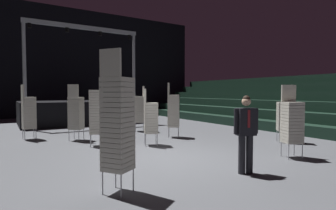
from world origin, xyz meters
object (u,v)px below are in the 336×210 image
object	(u,v)px
chair_stack_front_right	(76,112)
chair_stack_aisle_left	(140,109)
chair_stack_rear_left	(29,112)
chair_stack_mid_left	(284,116)
chair_stack_front_left	(173,110)
chair_stack_rear_centre	(151,117)
chair_stack_mid_centre	(118,122)
chair_stack_rear_right	(96,111)
chair_stack_mid_right	(292,121)
man_with_tie	(246,130)
stage_riser	(78,111)

from	to	relation	value
chair_stack_front_right	chair_stack_aisle_left	bearing A→B (deg)	57.54
chair_stack_rear_left	chair_stack_aisle_left	world-z (taller)	same
chair_stack_mid_left	chair_stack_front_left	bearing A→B (deg)	84.84
chair_stack_front_right	chair_stack_rear_centre	bearing A→B (deg)	-9.51
chair_stack_rear_left	chair_stack_mid_centre	bearing A→B (deg)	1.23
chair_stack_mid_left	chair_stack_rear_centre	xyz separation A→B (m)	(-4.29, 1.98, 0.00)
chair_stack_front_left	chair_stack_mid_left	distance (m)	4.05
chair_stack_mid_centre	chair_stack_rear_left	xyz separation A→B (m)	(-0.85, 6.90, -0.21)
chair_stack_rear_right	chair_stack_aisle_left	distance (m)	3.59
chair_stack_front_right	chair_stack_rear_left	size ratio (longest dim) A/B	1.00
chair_stack_rear_right	chair_stack_rear_centre	world-z (taller)	chair_stack_rear_right
chair_stack_rear_left	chair_stack_rear_right	world-z (taller)	chair_stack_rear_right
chair_stack_front_right	chair_stack_mid_centre	distance (m)	5.82
chair_stack_front_right	chair_stack_aisle_left	xyz separation A→B (m)	(3.01, 0.93, 0.00)
chair_stack_mid_right	chair_stack_rear_left	xyz separation A→B (m)	(-5.78, 6.90, 0.04)
chair_stack_front_left	man_with_tie	bearing A→B (deg)	21.68
chair_stack_mid_left	chair_stack_front_right	bearing A→B (deg)	97.42
chair_stack_mid_right	stage_riser	bearing A→B (deg)	-50.45
chair_stack_front_left	chair_stack_mid_centre	xyz separation A→B (m)	(-4.04, -4.50, 0.17)
chair_stack_mid_left	chair_stack_aisle_left	world-z (taller)	chair_stack_aisle_left
chair_stack_mid_centre	chair_stack_rear_centre	distance (m)	4.34
stage_riser	chair_stack_rear_right	world-z (taller)	stage_riser
chair_stack_front_left	chair_stack_mid_right	distance (m)	4.59
chair_stack_front_left	chair_stack_aisle_left	size ratio (longest dim) A/B	1.04
chair_stack_mid_left	chair_stack_mid_right	xyz separation A→B (m)	(-1.87, -1.55, 0.04)
man_with_tie	chair_stack_mid_right	bearing A→B (deg)	-151.99
man_with_tie	chair_stack_mid_right	world-z (taller)	chair_stack_mid_right
chair_stack_mid_centre	chair_stack_front_right	bearing A→B (deg)	140.01
stage_riser	chair_stack_front_right	world-z (taller)	stage_riser
man_with_tie	chair_stack_rear_right	size ratio (longest dim) A/B	0.73
man_with_tie	chair_stack_rear_right	bearing A→B (deg)	-50.50
man_with_tie	chair_stack_mid_right	distance (m)	2.19
man_with_tie	chair_stack_front_right	world-z (taller)	chair_stack_front_right
chair_stack_mid_right	chair_stack_front_left	bearing A→B (deg)	-53.40
chair_stack_front_right	chair_stack_rear_centre	xyz separation A→B (m)	(1.90, -2.26, -0.08)
chair_stack_rear_left	chair_stack_mid_left	bearing A→B (deg)	49.23
chair_stack_mid_right	chair_stack_mid_centre	bearing A→B (deg)	25.42
man_with_tie	chair_stack_mid_left	xyz separation A→B (m)	(4.03, 1.92, -0.01)
chair_stack_mid_left	chair_stack_mid_right	world-z (taller)	chair_stack_mid_right
chair_stack_mid_right	chair_stack_rear_centre	xyz separation A→B (m)	(-2.42, 3.53, -0.04)
chair_stack_rear_centre	chair_stack_front_right	bearing A→B (deg)	-117.40
man_with_tie	chair_stack_aisle_left	world-z (taller)	chair_stack_aisle_left
chair_stack_front_left	chair_stack_rear_left	bearing A→B (deg)	-79.82
chair_stack_mid_left	chair_stack_rear_left	size ratio (longest dim) A/B	0.92
man_with_tie	chair_stack_rear_right	xyz separation A→B (m)	(-1.83, 4.71, 0.20)
man_with_tie	chair_stack_rear_left	xyz separation A→B (m)	(-3.62, 7.27, 0.07)
chair_stack_rear_left	stage_riser	bearing A→B (deg)	141.96
chair_stack_rear_right	chair_stack_rear_centre	distance (m)	1.78
man_with_tie	chair_stack_rear_centre	size ratio (longest dim) A/B	0.90
chair_stack_front_left	chair_stack_rear_left	xyz separation A→B (m)	(-4.89, 2.39, -0.04)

